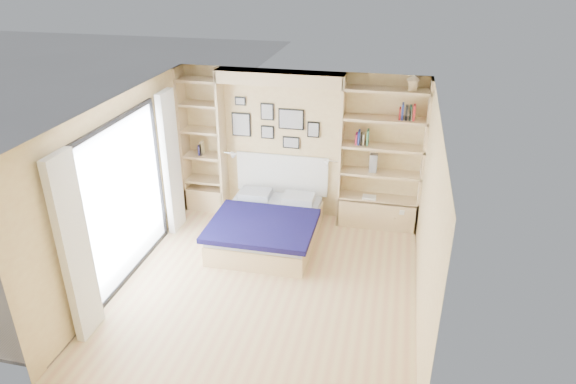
# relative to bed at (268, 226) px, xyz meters

# --- Properties ---
(ground) EXTENTS (4.50, 4.50, 0.00)m
(ground) POSITION_rel_bed_xyz_m (0.31, -1.22, -0.26)
(ground) COLOR #D7BA7F
(ground) RESTS_ON ground
(room_shell) EXTENTS (4.50, 4.50, 4.50)m
(room_shell) POSITION_rel_bed_xyz_m (-0.08, 0.30, 0.82)
(room_shell) COLOR #DFC687
(room_shell) RESTS_ON ground
(bed) EXTENTS (1.58, 2.00, 1.07)m
(bed) POSITION_rel_bed_xyz_m (0.00, 0.00, 0.00)
(bed) COLOR #D1B37E
(bed) RESTS_ON ground
(photo_gallery) EXTENTS (1.48, 0.02, 0.82)m
(photo_gallery) POSITION_rel_bed_xyz_m (-0.15, 1.00, 1.34)
(photo_gallery) COLOR black
(photo_gallery) RESTS_ON ground
(reading_lamps) EXTENTS (1.92, 0.12, 0.15)m
(reading_lamps) POSITION_rel_bed_xyz_m (0.01, 0.78, 0.84)
(reading_lamps) COLOR silver
(reading_lamps) RESTS_ON ground
(shelf_decor) EXTENTS (3.51, 0.23, 2.03)m
(shelf_decor) POSITION_rel_bed_xyz_m (1.37, 0.85, 1.43)
(shelf_decor) COLOR #AD223E
(shelf_decor) RESTS_ON ground
(deck) EXTENTS (3.20, 4.00, 0.05)m
(deck) POSITION_rel_bed_xyz_m (-3.29, -1.22, -0.26)
(deck) COLOR #6D5F50
(deck) RESTS_ON ground
(deck_chair) EXTENTS (0.61, 0.92, 0.87)m
(deck_chair) POSITION_rel_bed_xyz_m (-3.30, -1.46, 0.15)
(deck_chair) COLOR tan
(deck_chair) RESTS_ON ground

